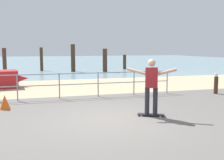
{
  "coord_description": "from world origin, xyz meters",
  "views": [
    {
      "loc": [
        -2.09,
        -7.25,
        2.06
      ],
      "look_at": [
        0.62,
        2.0,
        0.9
      ],
      "focal_mm": 43.11,
      "sensor_mm": 36.0,
      "label": 1
    }
  ],
  "objects_px": {
    "skateboard": "(151,115)",
    "traffic_cone": "(5,102)",
    "bollard_short": "(216,85)",
    "seagull": "(216,75)",
    "skateboarder": "(151,83)"
  },
  "relations": [
    {
      "from": "skateboard",
      "to": "traffic_cone",
      "type": "relative_size",
      "value": 1.62
    },
    {
      "from": "bollard_short",
      "to": "seagull",
      "type": "distance_m",
      "value": 0.47
    },
    {
      "from": "seagull",
      "to": "traffic_cone",
      "type": "bearing_deg",
      "value": -175.91
    },
    {
      "from": "skateboard",
      "to": "seagull",
      "type": "distance_m",
      "value": 5.33
    },
    {
      "from": "bollard_short",
      "to": "skateboarder",
      "type": "bearing_deg",
      "value": -147.39
    },
    {
      "from": "seagull",
      "to": "traffic_cone",
      "type": "relative_size",
      "value": 0.79
    },
    {
      "from": "skateboard",
      "to": "bollard_short",
      "type": "bearing_deg",
      "value": 32.61
    },
    {
      "from": "skateboarder",
      "to": "traffic_cone",
      "type": "xyz_separation_m",
      "value": [
        -4.29,
        2.21,
        -0.77
      ]
    },
    {
      "from": "seagull",
      "to": "traffic_cone",
      "type": "distance_m",
      "value": 8.78
    },
    {
      "from": "traffic_cone",
      "to": "skateboard",
      "type": "bearing_deg",
      "value": -27.31
    },
    {
      "from": "skateboard",
      "to": "skateboarder",
      "type": "height_order",
      "value": "skateboarder"
    },
    {
      "from": "seagull",
      "to": "skateboard",
      "type": "bearing_deg",
      "value": -147.41
    },
    {
      "from": "seagull",
      "to": "skateboarder",
      "type": "bearing_deg",
      "value": -147.41
    },
    {
      "from": "bollard_short",
      "to": "seagull",
      "type": "height_order",
      "value": "seagull"
    },
    {
      "from": "skateboard",
      "to": "bollard_short",
      "type": "distance_m",
      "value": 5.3
    }
  ]
}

